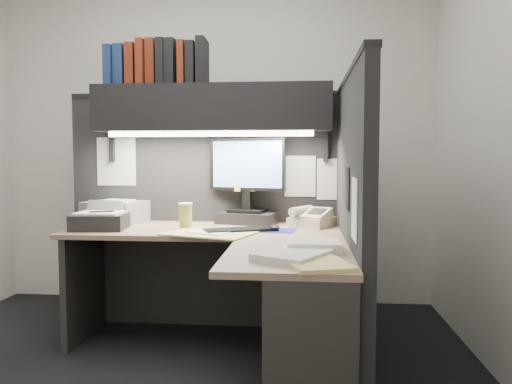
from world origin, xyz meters
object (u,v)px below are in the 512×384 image
keyboard (240,230)px  telephone (312,219)px  desk (246,299)px  notebook_stack (100,222)px  coffee_cup (186,217)px  monitor (247,190)px  printer (115,212)px  overhead_shelf (213,109)px

keyboard → telephone: bearing=8.1°
desk → notebook_stack: (-0.97, 0.46, 0.34)m
desk → telephone: 0.86m
keyboard → telephone: 0.52m
keyboard → notebook_stack: size_ratio=1.35×
coffee_cup → notebook_stack: coffee_cup is taller
monitor → telephone: (0.44, -0.11, -0.18)m
desk → coffee_cup: coffee_cup is taller
printer → coffee_cup: bearing=-12.0°
monitor → keyboard: bearing=-75.4°
coffee_cup → monitor: bearing=38.8°
printer → notebook_stack: 0.32m
overhead_shelf → monitor: (0.22, 0.06, -0.54)m
monitor → printer: bearing=-162.8°
desk → coffee_cup: 0.78m
monitor → keyboard: 0.44m
monitor → desk: bearing=-69.1°
coffee_cup → notebook_stack: (-0.53, -0.07, -0.03)m
desk → keyboard: (-0.09, 0.43, 0.30)m
keyboard → overhead_shelf: bearing=99.8°
notebook_stack → printer: bearing=94.2°
notebook_stack → keyboard: bearing=-1.9°
desk → telephone: size_ratio=6.84×
desk → printer: printer is taller
printer → monitor: bearing=14.9°
coffee_cup → printer: bearing=155.2°
telephone → notebook_stack: bearing=-140.3°
coffee_cup → notebook_stack: bearing=-172.9°
telephone → printer: (-1.35, 0.08, 0.02)m
desk → printer: 1.32m
desk → coffee_cup: bearing=130.0°
overhead_shelf → monitor: 0.59m
overhead_shelf → notebook_stack: 1.03m
overhead_shelf → keyboard: overhead_shelf is taller
desk → notebook_stack: notebook_stack is taller
coffee_cup → telephone: bearing=12.8°
overhead_shelf → desk: bearing=-68.2°
telephone → printer: bearing=-154.1°
monitor → printer: 0.93m
coffee_cup → notebook_stack: 0.53m
desk → monitor: bearing=95.8°
telephone → notebook_stack: size_ratio=0.78×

